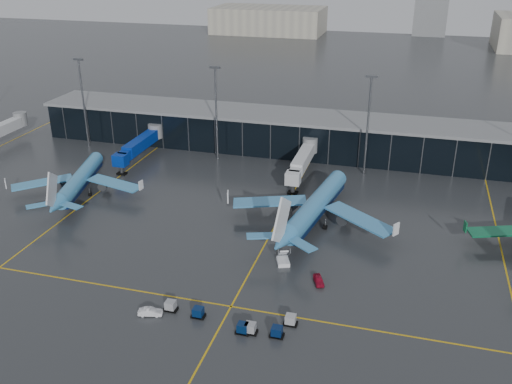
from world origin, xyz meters
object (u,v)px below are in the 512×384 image
(airliner_arkefly, at_px, (79,171))
(service_van_red, at_px, (319,280))
(service_van_white, at_px, (150,312))
(baggage_carts, at_px, (237,321))
(mobile_airstair, at_px, (283,260))
(airliner_klm_near, at_px, (316,194))

(airliner_arkefly, bearing_deg, service_van_red, -34.86)
(service_van_red, relative_size, service_van_white, 0.96)
(airliner_arkefly, distance_m, baggage_carts, 64.38)
(mobile_airstair, bearing_deg, airliner_klm_near, 59.89)
(baggage_carts, relative_size, mobile_airstair, 5.77)
(airliner_klm_near, relative_size, mobile_airstair, 11.34)
(airliner_arkefly, height_order, service_van_red, airliner_arkefly)
(baggage_carts, xyz_separation_m, mobile_airstair, (2.60, 20.16, 0.01))
(airliner_klm_near, relative_size, service_van_red, 11.41)
(airliner_arkefly, xyz_separation_m, service_van_red, (61.33, -23.43, -5.08))
(airliner_arkefly, bearing_deg, mobile_airstair, -33.05)
(airliner_arkefly, xyz_separation_m, service_van_white, (36.88, -40.05, -5.08))
(service_van_red, bearing_deg, mobile_airstair, 125.72)
(mobile_airstair, distance_m, service_van_white, 27.28)
(airliner_arkefly, height_order, baggage_carts, airliner_arkefly)
(baggage_carts, bearing_deg, mobile_airstair, 82.64)
(mobile_airstair, height_order, service_van_red, mobile_airstair)
(baggage_carts, distance_m, mobile_airstair, 20.33)
(airliner_klm_near, distance_m, baggage_carts, 39.29)
(airliner_arkefly, bearing_deg, baggage_carts, -51.11)
(airliner_arkefly, relative_size, mobile_airstair, 9.84)
(airliner_klm_near, xyz_separation_m, baggage_carts, (-5.36, -38.48, -5.83))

